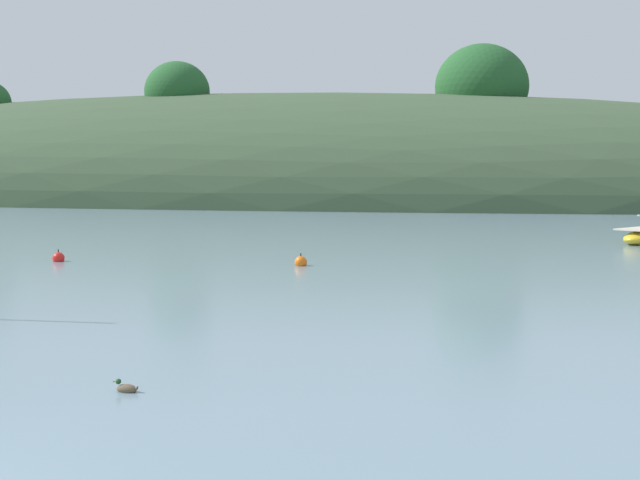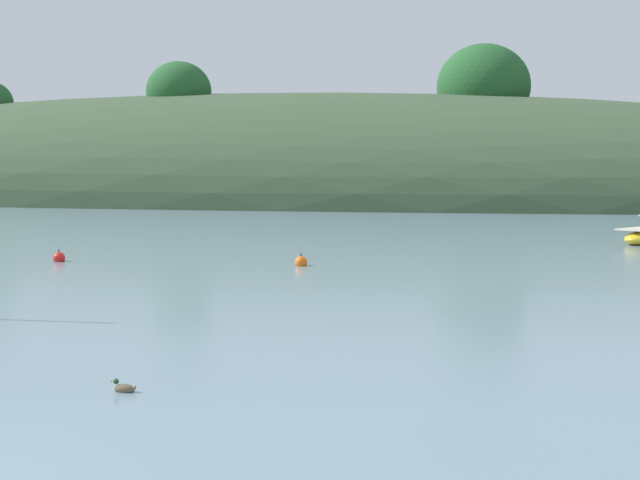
# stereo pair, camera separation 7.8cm
# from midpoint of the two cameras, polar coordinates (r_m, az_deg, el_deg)

# --- Properties ---
(far_shoreline_hill) EXTENTS (150.00, 36.00, 24.63)m
(far_shoreline_hill) POSITION_cam_midpoint_polar(r_m,az_deg,el_deg) (89.04, -6.35, 2.55)
(far_shoreline_hill) COLOR #384C33
(far_shoreline_hill) RESTS_ON ground
(mooring_buoy_inner) EXTENTS (0.44, 0.44, 0.54)m
(mooring_buoy_inner) POSITION_cam_midpoint_polar(r_m,az_deg,el_deg) (34.52, -16.21, -1.10)
(mooring_buoy_inner) COLOR red
(mooring_buoy_inner) RESTS_ON ground
(mooring_buoy_channel) EXTENTS (0.44, 0.44, 0.54)m
(mooring_buoy_channel) POSITION_cam_midpoint_polar(r_m,az_deg,el_deg) (31.76, -1.29, -1.41)
(mooring_buoy_channel) COLOR orange
(mooring_buoy_channel) RESTS_ON ground
(duck_lone_right) EXTENTS (0.42, 0.19, 0.24)m
(duck_lone_right) POSITION_cam_midpoint_polar(r_m,az_deg,el_deg) (14.67, -12.25, -9.13)
(duck_lone_right) COLOR brown
(duck_lone_right) RESTS_ON ground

